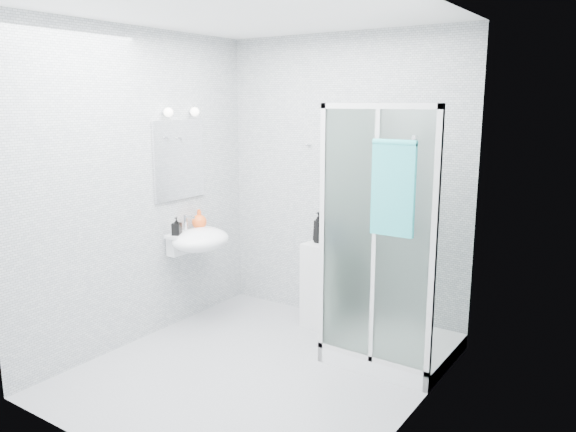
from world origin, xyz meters
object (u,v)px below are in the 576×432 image
Objects in this scene: wall_basin at (198,240)px; shampoo_bottle_b at (331,232)px; storage_cabinet at (324,285)px; soap_dispenser_orange at (199,219)px; shampoo_bottle_a at (319,227)px; shower_enclosure at (382,303)px; hand_towel at (393,186)px; soap_dispenser_black at (177,226)px.

wall_basin reaches higher than shampoo_bottle_b.
storage_cabinet is at bearing 171.29° from shampoo_bottle_b.
soap_dispenser_orange reaches higher than shampoo_bottle_b.
shampoo_bottle_a is at bearing 171.95° from shampoo_bottle_b.
shower_enclosure is 3.05× the size of hand_towel.
shampoo_bottle_a is 1.18× the size of shampoo_bottle_b.
shower_enclosure is 1.10m from hand_towel.
shower_enclosure is 0.95m from shampoo_bottle_a.
storage_cabinet is at bearing 36.54° from soap_dispenser_black.
soap_dispenser_orange is at bearing 129.11° from wall_basin.
wall_basin is at bearing -142.90° from storage_cabinet.
shower_enclosure is at bearing -23.56° from shampoo_bottle_b.
hand_towel is (1.88, -0.09, 0.65)m from wall_basin.
storage_cabinet is at bearing -7.40° from shampoo_bottle_a.
wall_basin is at bearing -145.38° from shampoo_bottle_a.
shower_enclosure is 12.51× the size of soap_dispenser_black.
shampoo_bottle_b is (1.02, 0.59, 0.09)m from wall_basin.
soap_dispenser_orange is at bearing 173.54° from hand_towel.
hand_towel reaches higher than shampoo_bottle_b.
hand_towel is 2.04m from soap_dispenser_black.
soap_dispenser_black is at bearing -145.56° from shampoo_bottle_b.
shampoo_bottle_a reaches higher than storage_cabinet.
shampoo_bottle_b is at bearing -8.05° from shampoo_bottle_a.
storage_cabinet is at bearing 157.79° from shower_enclosure.
storage_cabinet is 3.26× the size of shampoo_bottle_b.
shower_enclosure reaches higher than shampoo_bottle_a.
shampoo_bottle_b is (-0.63, 0.28, 0.44)m from shower_enclosure.
shower_enclosure is at bearing 15.62° from soap_dispenser_black.
shampoo_bottle_a is at bearing 145.08° from hand_towel.
storage_cabinet is at bearing 143.48° from hand_towel.
shampoo_bottle_b is 1.35m from soap_dispenser_black.
shampoo_bottle_a is at bearing 177.45° from storage_cabinet.
hand_towel is 1.33m from shampoo_bottle_a.
hand_towel reaches higher than wall_basin.
shampoo_bottle_a reaches higher than wall_basin.
shower_enclosure is 7.19× the size of shampoo_bottle_a.
wall_basin is 1.99m from hand_towel.
soap_dispenser_black is (-1.04, -0.77, 0.56)m from storage_cabinet.
soap_dispenser_black reaches higher than shampoo_bottle_b.
shower_enclosure is 2.59× the size of storage_cabinet.
shower_enclosure is 1.88m from soap_dispenser_black.
soap_dispenser_orange is (-2.00, 0.23, -0.50)m from hand_towel.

